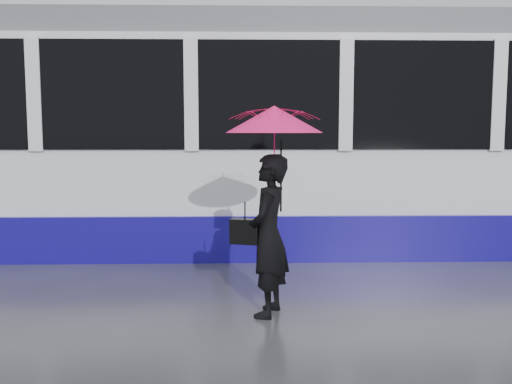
{
  "coord_description": "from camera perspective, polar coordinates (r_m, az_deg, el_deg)",
  "views": [
    {
      "loc": [
        0.24,
        -6.16,
        1.74
      ],
      "look_at": [
        0.4,
        -0.2,
        1.1
      ],
      "focal_mm": 40.0,
      "sensor_mm": 36.0,
      "label": 1
    }
  ],
  "objects": [
    {
      "name": "ground",
      "position": [
        6.4,
        -3.69,
        -9.65
      ],
      "size": [
        90.0,
        90.0,
        0.0
      ],
      "primitive_type": "plane",
      "color": "#2E2E33",
      "rests_on": "ground"
    },
    {
      "name": "rails",
      "position": [
        8.83,
        -3.1,
        -5.17
      ],
      "size": [
        34.0,
        1.51,
        0.02
      ],
      "color": "#3F3D38",
      "rests_on": "ground"
    },
    {
      "name": "woman",
      "position": [
        5.36,
        1.25,
        -4.37
      ],
      "size": [
        0.51,
        0.64,
        1.53
      ],
      "primitive_type": "imported",
      "rotation": [
        0.0,
        0.0,
        -1.85
      ],
      "color": "black",
      "rests_on": "ground"
    },
    {
      "name": "umbrella",
      "position": [
        5.27,
        1.82,
        5.4
      ],
      "size": [
        1.11,
        1.11,
        1.03
      ],
      "rotation": [
        0.0,
        0.0,
        -0.28
      ],
      "color": "#E01249",
      "rests_on": "ground"
    },
    {
      "name": "handbag",
      "position": [
        5.37,
        -1.11,
        -3.95
      ],
      "size": [
        0.29,
        0.19,
        0.42
      ],
      "rotation": [
        0.0,
        0.0,
        -0.28
      ],
      "color": "black",
      "rests_on": "ground"
    }
  ]
}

